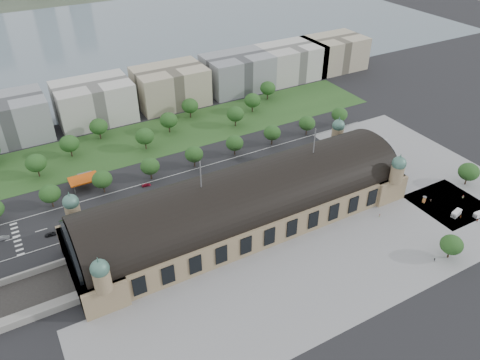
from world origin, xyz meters
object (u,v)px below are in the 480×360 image
pedestrian_1 (461,217)px  pedestrian_2 (431,200)px  traffic_car_4 (234,181)px  bus_mid (230,185)px  pedestrian_0 (380,216)px  parked_car_6 (185,203)px  parked_car_5 (162,216)px  pedestrian_4 (434,260)px  bus_west (205,192)px  parked_car_2 (96,237)px  parked_car_3 (121,229)px  parked_car_4 (167,214)px  pedestrian_3 (477,220)px  pedestrian_5 (463,197)px  traffic_car_6 (352,145)px  advertising_column (424,200)px  traffic_car_1 (3,238)px  traffic_car_5 (251,163)px  traffic_car_2 (50,234)px  van_east (456,214)px  parked_car_1 (112,231)px  parked_car_0 (87,235)px  bus_east (250,176)px  traffic_car_3 (146,185)px  van_south (479,215)px  petrol_station (85,178)px

pedestrian_1 → pedestrian_2: size_ratio=1.15×
traffic_car_4 → bus_mid: (-3.81, -2.73, 0.88)m
pedestrian_0 → traffic_car_4: bearing=104.0°
parked_car_6 → parked_car_5: bearing=-96.5°
pedestrian_1 → pedestrian_4: bearing=145.8°
bus_west → parked_car_2: bearing=97.1°
parked_car_3 → pedestrian_0: 114.81m
parked_car_4 → pedestrian_3: pedestrian_3 is taller
parked_car_6 → bus_mid: size_ratio=0.48×
parked_car_6 → pedestrian_5: bearing=38.9°
traffic_car_6 → pedestrian_3: size_ratio=2.81×
advertising_column → pedestrian_4: advertising_column is taller
traffic_car_1 → traffic_car_5: bearing=-83.0°
traffic_car_5 → parked_car_4: traffic_car_5 is taller
traffic_car_1 → advertising_column: advertising_column is taller
traffic_car_2 → van_east: van_east is taller
parked_car_2 → van_east: 159.09m
pedestrian_3 → pedestrian_4: (-36.46, -8.34, -0.07)m
traffic_car_4 → parked_car_3: size_ratio=0.83×
parked_car_1 → pedestrian_4: pedestrian_4 is taller
parked_car_2 → pedestrian_2: 152.92m
parked_car_5 → pedestrian_4: bearing=14.6°
pedestrian_1 → pedestrian_3: size_ratio=1.07×
traffic_car_2 → parked_car_3: (27.34, -11.50, 0.14)m
traffic_car_4 → van_east: bearing=44.5°
parked_car_0 → bus_east: 83.11m
traffic_car_5 → parked_car_1: size_ratio=0.76×
traffic_car_3 → parked_car_2: (-31.90, -26.78, 0.11)m
bus_east → pedestrian_5: (79.86, -64.58, -0.55)m
traffic_car_4 → parked_car_3: bearing=-83.0°
bus_mid → van_south: size_ratio=1.90×
parked_car_1 → pedestrian_2: pedestrian_2 is taller
parked_car_6 → van_south: van_south is taller
traffic_car_3 → van_south: van_south is taller
traffic_car_3 → parked_car_6: (10.52, -23.02, 0.12)m
petrol_station → van_east: 176.23m
parked_car_3 → pedestrian_1: 150.67m
parked_car_1 → advertising_column: bearing=46.7°
parked_car_0 → advertising_column: 153.20m
parked_car_1 → parked_car_6: size_ratio=1.08×
traffic_car_6 → advertising_column: 57.89m
traffic_car_5 → bus_mid: bearing=126.7°
traffic_car_2 → parked_car_3: 29.66m
parked_car_5 → traffic_car_3: bearing=143.3°
traffic_car_3 → parked_car_1: size_ratio=0.79×
parked_car_0 → parked_car_5: 32.81m
traffic_car_5 → bus_west: bus_west is taller
traffic_car_2 → pedestrian_1: (162.64, -77.81, 0.33)m
parked_car_5 → bus_mid: bus_mid is taller
parked_car_6 → parked_car_0: bearing=-112.6°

